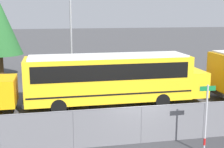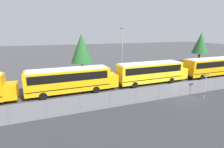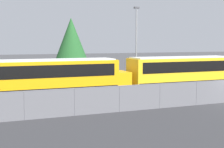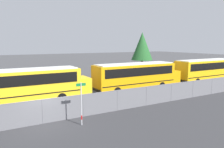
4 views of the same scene
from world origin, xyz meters
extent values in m
plane|color=#424244|center=(0.00, 0.00, 0.00)|extent=(200.00, 200.00, 0.00)
cube|color=#9EA0A5|center=(0.00, 0.00, 0.87)|extent=(73.50, 0.03, 1.75)
cube|color=slate|center=(0.00, -0.01, 0.87)|extent=(73.50, 0.01, 1.75)
cylinder|color=slate|center=(0.00, 0.00, 1.75)|extent=(73.50, 0.05, 0.05)
cylinder|color=slate|center=(-18.37, 0.00, 0.87)|extent=(0.07, 0.07, 1.75)
cylinder|color=slate|center=(-15.31, 0.00, 0.87)|extent=(0.07, 0.07, 1.75)
cylinder|color=slate|center=(-12.25, 0.00, 0.87)|extent=(0.07, 0.07, 1.75)
cylinder|color=slate|center=(-9.19, 0.00, 0.87)|extent=(0.07, 0.07, 1.75)
cylinder|color=slate|center=(-6.12, 0.00, 0.87)|extent=(0.07, 0.07, 1.75)
cylinder|color=slate|center=(-3.06, 0.00, 0.87)|extent=(0.07, 0.07, 1.75)
cylinder|color=slate|center=(0.00, 0.00, 0.87)|extent=(0.07, 0.07, 1.75)
cylinder|color=slate|center=(3.06, 0.00, 0.87)|extent=(0.07, 0.07, 1.75)
cylinder|color=slate|center=(6.12, 0.00, 0.87)|extent=(0.07, 0.07, 1.75)
cube|color=orange|center=(-18.83, 5.87, 1.28)|extent=(1.24, 2.38, 1.62)
cube|color=#EDA80F|center=(-12.40, 6.09, 1.82)|extent=(10.30, 2.59, 2.70)
cube|color=black|center=(-12.40, 6.09, 2.41)|extent=(9.47, 2.63, 0.97)
cube|color=black|center=(-12.40, 6.09, 1.06)|extent=(10.09, 2.62, 0.10)
cube|color=#EDA80F|center=(-6.63, 6.09, 1.28)|extent=(1.24, 2.38, 1.62)
cube|color=black|center=(-17.60, 6.09, 0.61)|extent=(0.12, 2.59, 0.24)
cube|color=silver|center=(-12.40, 6.09, 3.22)|extent=(9.78, 2.33, 0.10)
cylinder|color=black|center=(-9.21, 7.26, 0.46)|extent=(0.93, 0.28, 0.93)
cylinder|color=black|center=(-9.21, 4.91, 0.46)|extent=(0.93, 0.28, 0.93)
cylinder|color=black|center=(-15.59, 7.26, 0.46)|extent=(0.93, 0.28, 0.93)
cylinder|color=black|center=(-15.59, 4.91, 0.46)|extent=(0.93, 0.28, 0.93)
cube|color=yellow|center=(-0.37, 6.04, 1.82)|extent=(10.30, 2.59, 2.70)
cube|color=black|center=(-0.37, 6.04, 2.41)|extent=(9.47, 2.63, 0.97)
cube|color=black|center=(-0.37, 6.04, 1.06)|extent=(10.09, 2.62, 0.10)
cube|color=yellow|center=(5.40, 6.04, 1.28)|extent=(1.24, 2.38, 1.62)
cube|color=black|center=(-5.57, 6.04, 0.61)|extent=(0.12, 2.59, 0.24)
cube|color=silver|center=(-0.37, 6.04, 3.22)|extent=(9.78, 2.33, 0.10)
cylinder|color=black|center=(2.82, 7.21, 0.46)|extent=(0.93, 0.28, 0.93)
cylinder|color=black|center=(2.82, 4.86, 0.46)|extent=(0.93, 0.28, 0.93)
cylinder|color=black|center=(-3.56, 7.21, 0.46)|extent=(0.93, 0.28, 0.93)
cylinder|color=black|center=(-3.56, 4.86, 0.46)|extent=(0.93, 0.28, 0.93)
cube|color=orange|center=(12.07, 5.83, 1.82)|extent=(10.30, 2.59, 2.70)
cube|color=black|center=(12.07, 5.83, 2.41)|extent=(9.47, 2.63, 0.97)
cube|color=black|center=(12.07, 5.83, 1.06)|extent=(10.09, 2.62, 0.10)
cube|color=black|center=(6.87, 5.83, 0.61)|extent=(0.12, 2.59, 0.24)
cube|color=silver|center=(12.07, 5.83, 3.22)|extent=(9.78, 2.33, 0.10)
cylinder|color=black|center=(15.26, 7.00, 0.46)|extent=(0.93, 0.28, 0.93)
cylinder|color=black|center=(8.87, 7.00, 0.46)|extent=(0.93, 0.28, 0.93)
cylinder|color=black|center=(8.87, 4.65, 0.46)|extent=(0.93, 0.28, 0.93)
cylinder|color=#B7B7BC|center=(2.29, -1.58, 1.50)|extent=(0.08, 0.08, 3.01)
cylinder|color=red|center=(2.29, -1.58, 0.55)|extent=(0.09, 0.09, 0.30)
cube|color=#147238|center=(2.29, -1.58, 2.86)|extent=(0.70, 0.02, 0.20)
cylinder|color=gray|center=(-2.24, 12.02, 4.08)|extent=(0.16, 0.16, 8.16)
cube|color=#47474C|center=(-2.24, 12.02, 8.31)|extent=(0.60, 0.24, 0.20)
cylinder|color=#51381E|center=(-8.36, 16.66, 1.05)|extent=(0.44, 0.44, 2.10)
cone|color=#235B28|center=(-8.36, 16.66, 4.76)|extent=(4.09, 4.09, 5.32)
cylinder|color=#51381E|center=(21.30, 16.61, 1.30)|extent=(0.44, 0.44, 2.59)
cone|color=#235B28|center=(21.30, 16.61, 5.09)|extent=(3.84, 3.84, 4.99)
camera|label=1|loc=(-3.96, -12.86, 5.92)|focal=50.00mm
camera|label=2|loc=(-15.26, -15.76, 7.67)|focal=28.00mm
camera|label=3|loc=(-17.02, -18.86, 4.67)|focal=50.00mm
camera|label=4|loc=(-3.04, -15.24, 5.64)|focal=35.00mm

